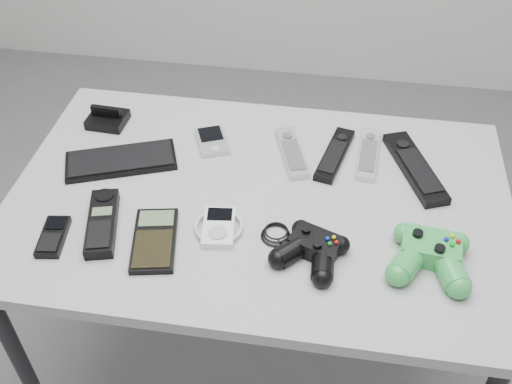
# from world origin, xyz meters

# --- Properties ---
(floor) EXTENTS (3.50, 3.50, 0.00)m
(floor) POSITION_xyz_m (0.00, 0.00, 0.00)
(floor) COLOR slate
(floor) RESTS_ON ground
(desk) EXTENTS (1.11, 0.71, 0.74)m
(desk) POSITION_xyz_m (-0.02, 0.02, 0.68)
(desk) COLOR #9D9D9F
(desk) RESTS_ON floor
(pda_keyboard) EXTENTS (0.28, 0.19, 0.02)m
(pda_keyboard) POSITION_xyz_m (-0.35, 0.08, 0.75)
(pda_keyboard) COLOR black
(pda_keyboard) RESTS_ON desk
(dock_bracket) EXTENTS (0.10, 0.09, 0.05)m
(dock_bracket) POSITION_xyz_m (-0.44, 0.23, 0.77)
(dock_bracket) COLOR black
(dock_bracket) RESTS_ON desk
(pda) EXTENTS (0.10, 0.12, 0.02)m
(pda) POSITION_xyz_m (-0.16, 0.19, 0.75)
(pda) COLOR #B3B4BB
(pda) RESTS_ON desk
(remote_silver_a) EXTENTS (0.10, 0.19, 0.02)m
(remote_silver_a) POSITION_xyz_m (0.04, 0.17, 0.75)
(remote_silver_a) COLOR #B3B4BB
(remote_silver_a) RESTS_ON desk
(remote_black_a) EXTENTS (0.09, 0.20, 0.02)m
(remote_black_a) POSITION_xyz_m (0.14, 0.18, 0.75)
(remote_black_a) COLOR black
(remote_black_a) RESTS_ON desk
(remote_black_b) EXTENTS (0.15, 0.25, 0.02)m
(remote_black_b) POSITION_xyz_m (0.33, 0.16, 0.75)
(remote_black_b) COLOR black
(remote_black_b) RESTS_ON desk
(remote_silver_b) EXTENTS (0.06, 0.19, 0.02)m
(remote_silver_b) POSITION_xyz_m (0.22, 0.20, 0.75)
(remote_silver_b) COLOR silver
(remote_silver_b) RESTS_ON desk
(mobile_phone) EXTENTS (0.06, 0.11, 0.02)m
(mobile_phone) POSITION_xyz_m (-0.41, -0.17, 0.75)
(mobile_phone) COLOR black
(mobile_phone) RESTS_ON desk
(cordless_handset) EXTENTS (0.10, 0.19, 0.03)m
(cordless_handset) POSITION_xyz_m (-0.32, -0.13, 0.75)
(cordless_handset) COLOR black
(cordless_handset) RESTS_ON desk
(calculator) EXTENTS (0.12, 0.18, 0.02)m
(calculator) POSITION_xyz_m (-0.21, -0.15, 0.75)
(calculator) COLOR black
(calculator) RESTS_ON desk
(mp3_player) EXTENTS (0.11, 0.12, 0.02)m
(mp3_player) POSITION_xyz_m (-0.08, -0.10, 0.75)
(mp3_player) COLOR white
(mp3_player) RESTS_ON desk
(controller_black) EXTENTS (0.27, 0.22, 0.05)m
(controller_black) POSITION_xyz_m (0.11, -0.14, 0.76)
(controller_black) COLOR black
(controller_black) RESTS_ON desk
(controller_green) EXTENTS (0.18, 0.19, 0.05)m
(controller_green) POSITION_xyz_m (0.34, -0.12, 0.77)
(controller_green) COLOR green
(controller_green) RESTS_ON desk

